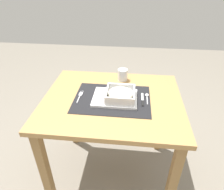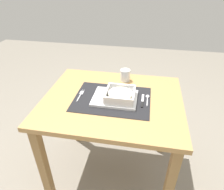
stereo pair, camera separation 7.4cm
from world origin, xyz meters
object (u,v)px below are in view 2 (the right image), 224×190
at_px(fork, 81,94).
at_px(spoon, 147,97).
at_px(porridge_bowl, 120,95).
at_px(drinking_glass, 125,76).
at_px(dining_table, 112,113).
at_px(butter_knife, 142,101).

height_order(fork, spoon, spoon).
height_order(porridge_bowl, fork, porridge_bowl).
distance_m(spoon, drinking_glass, 0.27).
bearing_deg(fork, dining_table, -0.37).
relative_size(dining_table, porridge_bowl, 4.99).
bearing_deg(spoon, porridge_bowl, -157.28).
distance_m(fork, spoon, 0.42).
xyz_separation_m(dining_table, drinking_glass, (0.05, 0.25, 0.15)).
distance_m(dining_table, fork, 0.24).
distance_m(dining_table, spoon, 0.25).
distance_m(porridge_bowl, drinking_glass, 0.27).
height_order(porridge_bowl, spoon, porridge_bowl).
xyz_separation_m(porridge_bowl, spoon, (0.16, 0.05, -0.03)).
relative_size(porridge_bowl, butter_knife, 1.23).
bearing_deg(dining_table, porridge_bowl, -19.91).
relative_size(fork, drinking_glass, 1.66).
distance_m(porridge_bowl, fork, 0.26).
height_order(dining_table, butter_knife, butter_knife).
bearing_deg(fork, porridge_bowl, -4.52).
height_order(porridge_bowl, drinking_glass, drinking_glass).
bearing_deg(drinking_glass, porridge_bowl, -89.33).
distance_m(fork, butter_knife, 0.39).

